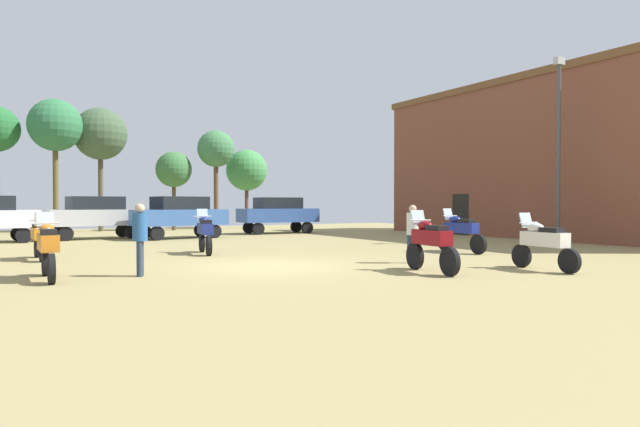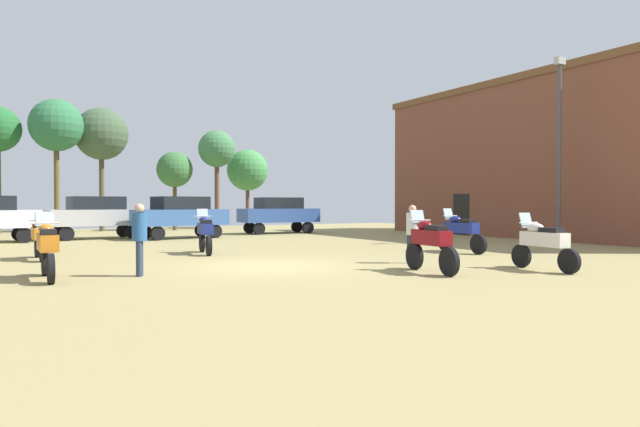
{
  "view_description": "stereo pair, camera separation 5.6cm",
  "coord_description": "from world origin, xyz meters",
  "px_view_note": "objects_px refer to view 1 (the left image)",
  "views": [
    {
      "loc": [
        -6.26,
        -13.75,
        1.71
      ],
      "look_at": [
        2.91,
        2.33,
        1.37
      ],
      "focal_mm": 31.72,
      "sensor_mm": 36.0,
      "label": 1
    },
    {
      "loc": [
        -6.21,
        -13.77,
        1.71
      ],
      "look_at": [
        2.91,
        2.33,
        1.37
      ],
      "focal_mm": 31.72,
      "sensor_mm": 36.0,
      "label": 2
    }
  ],
  "objects_px": {
    "motorcycle_3": "(39,236)",
    "tree_2": "(216,150)",
    "motorcycle_1": "(205,232)",
    "person_1": "(140,234)",
    "tree_8": "(247,170)",
    "brick_building": "(556,159)",
    "car_5": "(278,212)",
    "motorcycle_5": "(543,242)",
    "lamp_post": "(559,141)",
    "tree_4": "(100,135)",
    "car_2": "(96,214)",
    "tree_9": "(55,126)",
    "tree_7": "(174,170)",
    "motorcycle_2": "(431,242)",
    "person_2": "(413,229)",
    "motorcycle_7": "(48,247)",
    "car_1": "(180,214)",
    "motorcycle_4": "(460,231)"
  },
  "relations": [
    {
      "from": "motorcycle_1",
      "to": "tree_4",
      "type": "bearing_deg",
      "value": 101.26
    },
    {
      "from": "person_1",
      "to": "car_5",
      "type": "bearing_deg",
      "value": -15.24
    },
    {
      "from": "motorcycle_4",
      "to": "tree_7",
      "type": "bearing_deg",
      "value": 101.58
    },
    {
      "from": "tree_2",
      "to": "motorcycle_5",
      "type": "bearing_deg",
      "value": -90.27
    },
    {
      "from": "brick_building",
      "to": "car_5",
      "type": "relative_size",
      "value": 4.39
    },
    {
      "from": "motorcycle_5",
      "to": "tree_9",
      "type": "height_order",
      "value": "tree_9"
    },
    {
      "from": "brick_building",
      "to": "car_5",
      "type": "xyz_separation_m",
      "value": [
        -10.74,
        9.74,
        -2.73
      ]
    },
    {
      "from": "tree_4",
      "to": "lamp_post",
      "type": "height_order",
      "value": "lamp_post"
    },
    {
      "from": "car_5",
      "to": "person_2",
      "type": "xyz_separation_m",
      "value": [
        -3.4,
        -15.95,
        -0.22
      ]
    },
    {
      "from": "brick_building",
      "to": "motorcycle_1",
      "type": "distance_m",
      "value": 18.58
    },
    {
      "from": "motorcycle_1",
      "to": "motorcycle_2",
      "type": "height_order",
      "value": "motorcycle_2"
    },
    {
      "from": "motorcycle_7",
      "to": "tree_2",
      "type": "bearing_deg",
      "value": 61.22
    },
    {
      "from": "person_2",
      "to": "tree_9",
      "type": "relative_size",
      "value": 0.22
    },
    {
      "from": "person_1",
      "to": "tree_8",
      "type": "relative_size",
      "value": 0.32
    },
    {
      "from": "car_2",
      "to": "tree_9",
      "type": "relative_size",
      "value": 0.59
    },
    {
      "from": "brick_building",
      "to": "tree_7",
      "type": "relative_size",
      "value": 3.89
    },
    {
      "from": "motorcycle_5",
      "to": "lamp_post",
      "type": "distance_m",
      "value": 10.49
    },
    {
      "from": "motorcycle_2",
      "to": "tree_8",
      "type": "relative_size",
      "value": 0.41
    },
    {
      "from": "brick_building",
      "to": "motorcycle_2",
      "type": "distance_m",
      "value": 17.48
    },
    {
      "from": "car_2",
      "to": "motorcycle_4",
      "type": "bearing_deg",
      "value": -151.25
    },
    {
      "from": "car_2",
      "to": "tree_9",
      "type": "bearing_deg",
      "value": 3.46
    },
    {
      "from": "car_5",
      "to": "person_2",
      "type": "height_order",
      "value": "car_5"
    },
    {
      "from": "car_1",
      "to": "tree_7",
      "type": "height_order",
      "value": "tree_7"
    },
    {
      "from": "motorcycle_2",
      "to": "tree_4",
      "type": "distance_m",
      "value": 26.13
    },
    {
      "from": "car_5",
      "to": "car_2",
      "type": "bearing_deg",
      "value": 92.39
    },
    {
      "from": "motorcycle_2",
      "to": "person_2",
      "type": "xyz_separation_m",
      "value": [
        1.0,
        1.93,
        0.21
      ]
    },
    {
      "from": "motorcycle_7",
      "to": "tree_7",
      "type": "bearing_deg",
      "value": 67.53
    },
    {
      "from": "motorcycle_7",
      "to": "tree_8",
      "type": "height_order",
      "value": "tree_8"
    },
    {
      "from": "motorcycle_1",
      "to": "tree_2",
      "type": "distance_m",
      "value": 17.83
    },
    {
      "from": "car_5",
      "to": "lamp_post",
      "type": "xyz_separation_m",
      "value": [
        6.42,
        -13.18,
        3.05
      ]
    },
    {
      "from": "motorcycle_5",
      "to": "lamp_post",
      "type": "height_order",
      "value": "lamp_post"
    },
    {
      "from": "motorcycle_3",
      "to": "tree_7",
      "type": "xyz_separation_m",
      "value": [
        8.45,
        16.31,
        3.04
      ]
    },
    {
      "from": "car_1",
      "to": "motorcycle_7",
      "type": "bearing_deg",
      "value": 143.06
    },
    {
      "from": "motorcycle_2",
      "to": "motorcycle_7",
      "type": "bearing_deg",
      "value": 166.1
    },
    {
      "from": "motorcycle_5",
      "to": "tree_8",
      "type": "bearing_deg",
      "value": 88.88
    },
    {
      "from": "motorcycle_7",
      "to": "tree_9",
      "type": "relative_size",
      "value": 0.3
    },
    {
      "from": "motorcycle_4",
      "to": "car_2",
      "type": "bearing_deg",
      "value": 125.04
    },
    {
      "from": "motorcycle_3",
      "to": "tree_2",
      "type": "bearing_deg",
      "value": -126.86
    },
    {
      "from": "car_1",
      "to": "lamp_post",
      "type": "relative_size",
      "value": 0.6
    },
    {
      "from": "car_5",
      "to": "tree_2",
      "type": "bearing_deg",
      "value": 15.78
    },
    {
      "from": "motorcycle_4",
      "to": "tree_4",
      "type": "xyz_separation_m",
      "value": [
        -8.39,
        21.55,
        5.05
      ]
    },
    {
      "from": "motorcycle_3",
      "to": "tree_4",
      "type": "height_order",
      "value": "tree_4"
    },
    {
      "from": "tree_9",
      "to": "tree_8",
      "type": "bearing_deg",
      "value": 3.32
    },
    {
      "from": "motorcycle_7",
      "to": "car_1",
      "type": "distance_m",
      "value": 14.52
    },
    {
      "from": "tree_8",
      "to": "car_5",
      "type": "bearing_deg",
      "value": -98.74
    },
    {
      "from": "motorcycle_3",
      "to": "motorcycle_5",
      "type": "bearing_deg",
      "value": 137.75
    },
    {
      "from": "tree_4",
      "to": "car_1",
      "type": "bearing_deg",
      "value": -76.69
    },
    {
      "from": "car_2",
      "to": "lamp_post",
      "type": "distance_m",
      "value": 20.85
    },
    {
      "from": "motorcycle_4",
      "to": "car_5",
      "type": "height_order",
      "value": "car_5"
    },
    {
      "from": "car_1",
      "to": "motorcycle_3",
      "type": "bearing_deg",
      "value": 130.86
    }
  ]
}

